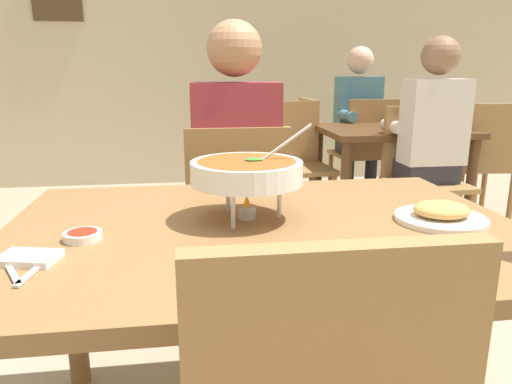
{
  "coord_description": "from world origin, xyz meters",
  "views": [
    {
      "loc": [
        -0.19,
        -1.18,
        1.11
      ],
      "look_at": [
        0.0,
        0.15,
        0.77
      ],
      "focal_mm": 33.27,
      "sensor_mm": 36.0,
      "label": 1
    }
  ],
  "objects_px": {
    "patron_bg_left": "(359,117)",
    "chair_bg_corner": "(295,156)",
    "rice_plate": "(245,268)",
    "chair_bg_right": "(294,148)",
    "curry_bowl": "(247,173)",
    "dining_table_far": "(391,145)",
    "chair_bg_window": "(483,158)",
    "chair_bg_middle": "(420,170)",
    "chair_bg_left": "(366,147)",
    "patron_bg_middle": "(430,134)",
    "sauce_dish": "(83,235)",
    "chair_diner_main": "(236,215)",
    "appetizer_plate": "(441,214)",
    "dining_table_main": "(264,257)",
    "diner_main": "(235,160)"
  },
  "relations": [
    {
      "from": "curry_bowl",
      "to": "sauce_dish",
      "type": "distance_m",
      "value": 0.44
    },
    {
      "from": "rice_plate",
      "to": "chair_bg_right",
      "type": "xyz_separation_m",
      "value": [
        0.74,
        2.88,
        -0.23
      ]
    },
    {
      "from": "appetizer_plate",
      "to": "chair_bg_right",
      "type": "bearing_deg",
      "value": 86.07
    },
    {
      "from": "chair_bg_middle",
      "to": "chair_bg_right",
      "type": "height_order",
      "value": "same"
    },
    {
      "from": "chair_bg_left",
      "to": "patron_bg_left",
      "type": "height_order",
      "value": "patron_bg_left"
    },
    {
      "from": "chair_bg_right",
      "to": "patron_bg_left",
      "type": "distance_m",
      "value": 0.62
    },
    {
      "from": "dining_table_main",
      "to": "chair_bg_left",
      "type": "bearing_deg",
      "value": 63.64
    },
    {
      "from": "chair_bg_left",
      "to": "patron_bg_left",
      "type": "distance_m",
      "value": 0.27
    },
    {
      "from": "chair_bg_middle",
      "to": "patron_bg_left",
      "type": "distance_m",
      "value": 1.08
    },
    {
      "from": "diner_main",
      "to": "chair_bg_corner",
      "type": "relative_size",
      "value": 1.46
    },
    {
      "from": "chair_diner_main",
      "to": "diner_main",
      "type": "relative_size",
      "value": 0.69
    },
    {
      "from": "chair_bg_corner",
      "to": "patron_bg_middle",
      "type": "relative_size",
      "value": 0.69
    },
    {
      "from": "diner_main",
      "to": "rice_plate",
      "type": "height_order",
      "value": "diner_main"
    },
    {
      "from": "dining_table_main",
      "to": "patron_bg_left",
      "type": "bearing_deg",
      "value": 65.23
    },
    {
      "from": "rice_plate",
      "to": "patron_bg_left",
      "type": "xyz_separation_m",
      "value": [
        1.31,
        2.96,
        0.0
      ]
    },
    {
      "from": "chair_diner_main",
      "to": "chair_bg_window",
      "type": "distance_m",
      "value": 2.21
    },
    {
      "from": "curry_bowl",
      "to": "chair_bg_window",
      "type": "relative_size",
      "value": 0.37
    },
    {
      "from": "patron_bg_middle",
      "to": "chair_bg_corner",
      "type": "bearing_deg",
      "value": 136.36
    },
    {
      "from": "dining_table_far",
      "to": "chair_bg_middle",
      "type": "bearing_deg",
      "value": -89.3
    },
    {
      "from": "patron_bg_left",
      "to": "chair_bg_left",
      "type": "bearing_deg",
      "value": -76.19
    },
    {
      "from": "chair_diner_main",
      "to": "chair_bg_middle",
      "type": "xyz_separation_m",
      "value": [
        1.25,
        0.81,
        0.0
      ]
    },
    {
      "from": "rice_plate",
      "to": "chair_bg_left",
      "type": "bearing_deg",
      "value": 64.79
    },
    {
      "from": "dining_table_main",
      "to": "sauce_dish",
      "type": "bearing_deg",
      "value": -172.66
    },
    {
      "from": "dining_table_far",
      "to": "chair_bg_window",
      "type": "bearing_deg",
      "value": -10.97
    },
    {
      "from": "rice_plate",
      "to": "chair_bg_corner",
      "type": "height_order",
      "value": "chair_bg_corner"
    },
    {
      "from": "dining_table_far",
      "to": "chair_bg_window",
      "type": "xyz_separation_m",
      "value": [
        0.65,
        -0.13,
        -0.08
      ]
    },
    {
      "from": "chair_bg_left",
      "to": "chair_bg_window",
      "type": "bearing_deg",
      "value": -42.98
    },
    {
      "from": "dining_table_far",
      "to": "chair_bg_right",
      "type": "bearing_deg",
      "value": 138.66
    },
    {
      "from": "dining_table_far",
      "to": "chair_diner_main",
      "type": "bearing_deg",
      "value": -134.42
    },
    {
      "from": "appetizer_plate",
      "to": "patron_bg_left",
      "type": "distance_m",
      "value": 2.78
    },
    {
      "from": "rice_plate",
      "to": "curry_bowl",
      "type": "bearing_deg",
      "value": 82.34
    },
    {
      "from": "sauce_dish",
      "to": "patron_bg_left",
      "type": "distance_m",
      "value": 3.17
    },
    {
      "from": "chair_bg_left",
      "to": "patron_bg_left",
      "type": "xyz_separation_m",
      "value": [
        -0.03,
        0.12,
        0.24
      ]
    },
    {
      "from": "rice_plate",
      "to": "dining_table_main",
      "type": "bearing_deg",
      "value": 74.53
    },
    {
      "from": "sauce_dish",
      "to": "dining_table_far",
      "type": "height_order",
      "value": "sauce_dish"
    },
    {
      "from": "patron_bg_middle",
      "to": "chair_bg_right",
      "type": "bearing_deg",
      "value": 120.14
    },
    {
      "from": "chair_bg_corner",
      "to": "chair_bg_window",
      "type": "xyz_separation_m",
      "value": [
        1.32,
        -0.25,
        0.0
      ]
    },
    {
      "from": "curry_bowl",
      "to": "chair_bg_middle",
      "type": "bearing_deg",
      "value": 49.77
    },
    {
      "from": "chair_diner_main",
      "to": "appetizer_plate",
      "type": "distance_m",
      "value": 0.97
    },
    {
      "from": "appetizer_plate",
      "to": "chair_bg_corner",
      "type": "height_order",
      "value": "chair_bg_corner"
    },
    {
      "from": "chair_bg_right",
      "to": "chair_bg_window",
      "type": "relative_size",
      "value": 1.0
    },
    {
      "from": "appetizer_plate",
      "to": "patron_bg_left",
      "type": "bearing_deg",
      "value": 74.51
    },
    {
      "from": "chair_bg_right",
      "to": "chair_bg_window",
      "type": "distance_m",
      "value": 1.4
    },
    {
      "from": "dining_table_main",
      "to": "rice_plate",
      "type": "distance_m",
      "value": 0.35
    },
    {
      "from": "patron_bg_left",
      "to": "chair_bg_corner",
      "type": "bearing_deg",
      "value": -143.71
    },
    {
      "from": "chair_diner_main",
      "to": "appetizer_plate",
      "type": "relative_size",
      "value": 3.75
    },
    {
      "from": "dining_table_main",
      "to": "appetizer_plate",
      "type": "bearing_deg",
      "value": -5.17
    },
    {
      "from": "sauce_dish",
      "to": "dining_table_far",
      "type": "xyz_separation_m",
      "value": [
        1.69,
        2.1,
        -0.14
      ]
    },
    {
      "from": "dining_table_main",
      "to": "diner_main",
      "type": "bearing_deg",
      "value": 90.0
    },
    {
      "from": "chair_bg_left",
      "to": "appetizer_plate",
      "type": "bearing_deg",
      "value": -106.81
    }
  ]
}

